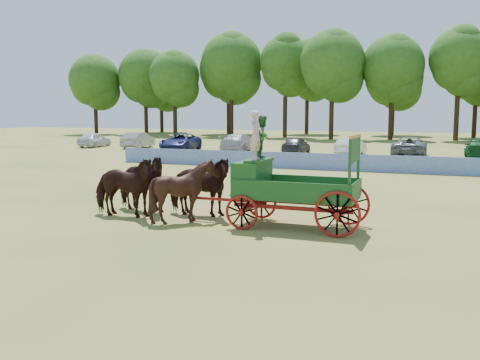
% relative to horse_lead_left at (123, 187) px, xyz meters
% --- Properties ---
extents(ground, '(160.00, 160.00, 0.00)m').
position_rel_horse_lead_left_xyz_m(ground, '(2.75, -0.73, -1.06)').
color(ground, '#A18648').
rests_on(ground, ground).
extents(horse_lead_left, '(2.58, 1.31, 2.12)m').
position_rel_horse_lead_left_xyz_m(horse_lead_left, '(0.00, 0.00, 0.00)').
color(horse_lead_left, black).
rests_on(horse_lead_left, ground).
extents(horse_lead_right, '(2.69, 1.62, 2.12)m').
position_rel_horse_lead_left_xyz_m(horse_lead_right, '(0.00, 1.10, 0.00)').
color(horse_lead_right, black).
rests_on(horse_lead_right, ground).
extents(horse_wheel_left, '(2.00, 1.79, 2.13)m').
position_rel_horse_lead_left_xyz_m(horse_wheel_left, '(2.40, 0.00, 0.00)').
color(horse_wheel_left, black).
rests_on(horse_wheel_left, ground).
extents(horse_wheel_right, '(2.54, 1.19, 2.12)m').
position_rel_horse_lead_left_xyz_m(horse_wheel_right, '(2.40, 1.10, 0.00)').
color(horse_wheel_right, black).
rests_on(horse_wheel_right, ground).
extents(farm_dray, '(5.99, 2.00, 3.72)m').
position_rel_horse_lead_left_xyz_m(farm_dray, '(5.38, 0.56, 0.52)').
color(farm_dray, maroon).
rests_on(farm_dray, ground).
extents(sponsor_banner, '(26.00, 0.08, 1.05)m').
position_rel_horse_lead_left_xyz_m(sponsor_banner, '(1.75, 17.27, -0.54)').
color(sponsor_banner, '#203FAF').
rests_on(sponsor_banner, ground).
extents(parked_cars, '(54.05, 6.84, 1.60)m').
position_rel_horse_lead_left_xyz_m(parked_cars, '(2.79, 29.57, -0.29)').
color(parked_cars, silver).
rests_on(parked_cars, ground).
extents(treeline, '(91.07, 22.42, 14.86)m').
position_rel_horse_lead_left_xyz_m(treeline, '(-0.88, 59.16, 8.45)').
color(treeline, '#382314').
rests_on(treeline, ground).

